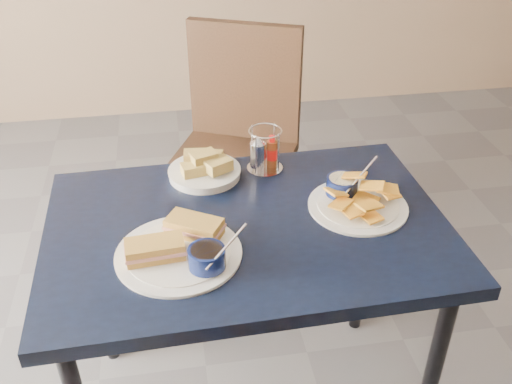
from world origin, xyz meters
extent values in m
cube|color=black|center=(-0.24, 0.14, 0.73)|extent=(1.08, 0.73, 0.04)
cylinder|color=black|center=(0.22, -0.15, 0.35)|extent=(0.04, 0.04, 0.71)
cylinder|color=black|center=(-0.70, 0.42, 0.35)|extent=(0.04, 0.04, 0.71)
cylinder|color=black|center=(0.22, 0.42, 0.35)|extent=(0.04, 0.04, 0.71)
cube|color=black|center=(-0.19, 0.93, 0.48)|extent=(0.61, 0.60, 0.04)
cylinder|color=black|center=(-0.38, 0.75, 0.23)|extent=(0.04, 0.04, 0.46)
cylinder|color=black|center=(0.00, 0.75, 0.23)|extent=(0.04, 0.04, 0.46)
cylinder|color=black|center=(-0.38, 1.11, 0.23)|extent=(0.04, 0.04, 0.46)
cylinder|color=black|center=(0.00, 1.11, 0.23)|extent=(0.04, 0.04, 0.46)
cube|color=black|center=(-0.19, 1.13, 0.75)|extent=(0.44, 0.23, 0.49)
cylinder|color=white|center=(-0.43, 0.03, 0.75)|extent=(0.31, 0.31, 0.01)
cylinder|color=white|center=(-0.43, 0.03, 0.76)|extent=(0.26, 0.26, 0.00)
cube|color=#C19545|center=(-0.49, 0.02, 0.78)|extent=(0.15, 0.08, 0.04)
cube|color=tan|center=(-0.49, 0.02, 0.78)|extent=(0.15, 0.09, 0.01)
cube|color=#C19545|center=(-0.39, 0.10, 0.78)|extent=(0.16, 0.13, 0.04)
cube|color=tan|center=(-0.39, 0.10, 0.78)|extent=(0.16, 0.14, 0.01)
cylinder|color=#091135|center=(-0.37, -0.03, 0.79)|extent=(0.09, 0.09, 0.05)
cylinder|color=black|center=(-0.37, -0.03, 0.80)|extent=(0.08, 0.08, 0.01)
cylinder|color=silver|center=(-0.32, -0.05, 0.83)|extent=(0.11, 0.07, 0.08)
cylinder|color=white|center=(0.07, 0.16, 0.75)|extent=(0.28, 0.28, 0.01)
cylinder|color=white|center=(0.07, 0.16, 0.76)|extent=(0.23, 0.23, 0.00)
cube|color=gold|center=(0.08, 0.09, 0.76)|extent=(0.06, 0.07, 0.02)
cube|color=gold|center=(0.09, 0.16, 0.77)|extent=(0.08, 0.08, 0.01)
cube|color=gold|center=(0.08, 0.14, 0.77)|extent=(0.08, 0.06, 0.02)
cube|color=gold|center=(0.03, 0.11, 0.78)|extent=(0.06, 0.07, 0.01)
cube|color=gold|center=(0.01, 0.14, 0.78)|extent=(0.08, 0.08, 0.01)
cube|color=gold|center=(0.01, 0.18, 0.79)|extent=(0.06, 0.07, 0.02)
cube|color=gold|center=(0.15, 0.16, 0.79)|extent=(0.06, 0.07, 0.01)
cube|color=gold|center=(0.15, 0.16, 0.80)|extent=(0.07, 0.06, 0.03)
cube|color=gold|center=(0.07, 0.08, 0.80)|extent=(0.08, 0.06, 0.02)
cube|color=gold|center=(0.11, 0.17, 0.80)|extent=(0.08, 0.07, 0.02)
cube|color=gold|center=(0.07, 0.22, 0.81)|extent=(0.08, 0.07, 0.03)
cylinder|color=#091135|center=(0.04, 0.22, 0.79)|extent=(0.09, 0.09, 0.05)
cylinder|color=#C4BA94|center=(0.04, 0.22, 0.80)|extent=(0.08, 0.08, 0.01)
cylinder|color=silver|center=(0.08, 0.20, 0.83)|extent=(0.11, 0.07, 0.08)
cylinder|color=white|center=(-0.33, 0.39, 0.76)|extent=(0.21, 0.21, 0.02)
cylinder|color=white|center=(-0.33, 0.39, 0.77)|extent=(0.18, 0.18, 0.00)
cube|color=tan|center=(-0.36, 0.37, 0.79)|extent=(0.08, 0.06, 0.03)
cube|color=tan|center=(-0.31, 0.42, 0.79)|extent=(0.09, 0.07, 0.03)
cube|color=tan|center=(-0.29, 0.36, 0.80)|extent=(0.09, 0.08, 0.03)
cube|color=tan|center=(-0.35, 0.41, 0.81)|extent=(0.08, 0.06, 0.03)
cube|color=tan|center=(-0.33, 0.39, 0.81)|extent=(0.09, 0.07, 0.03)
cylinder|color=silver|center=(-0.15, 0.41, 0.75)|extent=(0.11, 0.11, 0.01)
cylinder|color=silver|center=(-0.11, 0.44, 0.82)|extent=(0.01, 0.01, 0.13)
cylinder|color=silver|center=(-0.18, 0.44, 0.82)|extent=(0.01, 0.01, 0.13)
cylinder|color=silver|center=(-0.18, 0.37, 0.82)|extent=(0.01, 0.01, 0.13)
cylinder|color=silver|center=(-0.11, 0.37, 0.82)|extent=(0.01, 0.01, 0.13)
torus|color=silver|center=(-0.15, 0.41, 0.88)|extent=(0.10, 0.10, 0.00)
cylinder|color=silver|center=(-0.17, 0.41, 0.80)|extent=(0.05, 0.05, 0.08)
cone|color=silver|center=(-0.17, 0.41, 0.85)|extent=(0.04, 0.04, 0.02)
cylinder|color=brown|center=(-0.13, 0.41, 0.80)|extent=(0.03, 0.03, 0.08)
cylinder|color=#B20E0A|center=(-0.13, 0.41, 0.80)|extent=(0.03, 0.03, 0.03)
cylinder|color=#B20E0A|center=(-0.13, 0.41, 0.85)|extent=(0.02, 0.02, 0.02)
camera|label=1|loc=(-0.42, -1.08, 1.65)|focal=40.00mm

